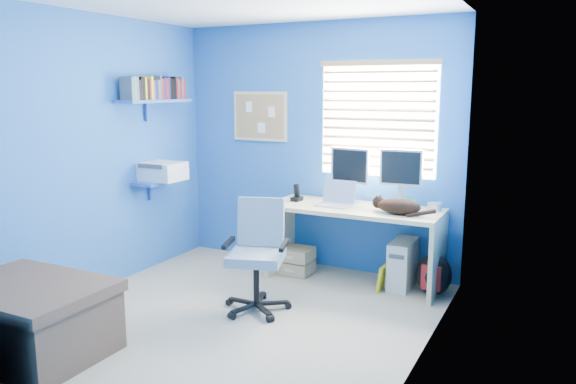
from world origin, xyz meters
The scene contains 22 objects.
floor centered at (0.00, 0.00, 0.00)m, with size 3.00×3.20×0.00m, color #BCAC94.
wall_back centered at (0.00, 1.60, 1.25)m, with size 3.00×0.01×2.50m, color blue.
wall_front centered at (0.00, -1.60, 1.25)m, with size 3.00×0.01×2.50m, color blue.
wall_left centered at (-1.50, 0.00, 1.25)m, with size 0.01×3.20×2.50m, color blue.
wall_right centered at (1.50, 0.00, 1.25)m, with size 0.01×3.20×2.50m, color blue.
desk centered at (0.55, 1.26, 0.37)m, with size 1.64×0.65×0.74m, color #D8C07B.
laptop centered at (0.36, 1.22, 0.85)m, with size 0.33×0.26×0.22m, color silver.
monitor_left centered at (0.44, 1.42, 1.01)m, with size 0.40×0.12×0.54m, color silver.
monitor_right centered at (0.92, 1.50, 1.01)m, with size 0.40×0.12×0.54m, color silver.
phone centered at (-0.06, 1.27, 0.82)m, with size 0.09×0.11×0.17m, color black.
mug centered at (1.03, 1.44, 0.79)m, with size 0.10×0.09×0.10m, color #208474.
cd_spindle centered at (1.26, 1.44, 0.78)m, with size 0.13×0.13×0.07m, color silver.
cat centered at (1.01, 1.14, 0.81)m, with size 0.39×0.20×0.14m, color black.
tower_pc centered at (1.01, 1.32, 0.23)m, with size 0.19×0.44×0.45m, color beige.
drawer_boxes centered at (-0.07, 1.24, 0.14)m, with size 0.35×0.28×0.27m, color tan.
yellow_book centered at (0.87, 1.12, 0.12)m, with size 0.03×0.17×0.24m, color yellow.
backpack centered at (1.32, 1.25, 0.19)m, with size 0.32×0.24×0.38m, color black.
bed_corner centered at (-0.96, -1.17, 0.26)m, with size 1.06×0.76×0.51m, color brown.
office_chair centered at (0.06, 0.26, 0.35)m, with size 0.68×0.68×0.93m.
window_blinds centered at (0.65, 1.57, 1.55)m, with size 1.15×0.05×1.10m.
corkboard centered at (-0.65, 1.58, 1.55)m, with size 0.64×0.02×0.52m.
wall_shelves centered at (-1.35, 0.75, 1.43)m, with size 0.42×0.90×1.05m.
Camera 1 is at (2.31, -3.66, 1.84)m, focal length 35.00 mm.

